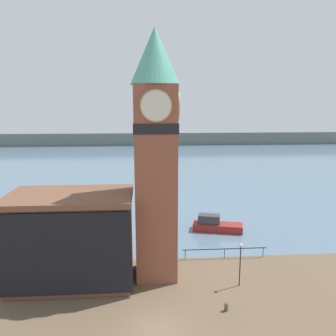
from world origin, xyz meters
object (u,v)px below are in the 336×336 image
Objects in this scene: pier_building at (72,238)px; boat_near at (215,225)px; mooring_bollard_near at (226,306)px; clock_tower at (156,151)px; lamp_post at (240,257)px.

pier_building is 19.88m from boat_near.
mooring_bollard_near is (13.34, -5.75, -3.85)m from pier_building.
boat_near is (8.15, 10.72, -11.43)m from clock_tower.
boat_near is 17.17m from mooring_bollard_near.
boat_near is 1.62× the size of lamp_post.
lamp_post is at bearing -78.69° from boat_near.
clock_tower reaches higher than lamp_post.
lamp_post is at bearing -19.08° from clock_tower.
boat_near is at bearing 87.41° from lamp_post.
clock_tower is at bearing -113.35° from boat_near.
pier_building is at bearing -131.19° from boat_near.
lamp_post is (15.45, -2.13, -1.36)m from pier_building.
mooring_bollard_near is at bearing -120.30° from lamp_post.
pier_building is 15.66m from lamp_post.
clock_tower is 2.01× the size of pier_building.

